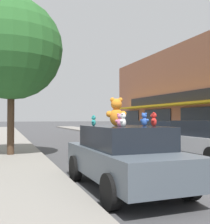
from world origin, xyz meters
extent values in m
cube|color=gray|center=(-5.13, 0.00, 0.08)|extent=(2.93, 90.00, 0.16)
cube|color=black|center=(6.55, 9.05, 1.40)|extent=(0.06, 4.08, 2.00)
cube|color=black|center=(6.55, 14.41, 1.40)|extent=(0.06, 4.08, 2.00)
cube|color=black|center=(6.55, 19.78, 1.40)|extent=(0.06, 4.08, 2.00)
cube|color=#4C5660|center=(-2.55, 0.36, 0.66)|extent=(1.82, 4.17, 0.63)
cube|color=black|center=(-2.55, 0.36, 1.23)|extent=(1.58, 2.30, 0.52)
cylinder|color=black|center=(-3.43, 1.63, 0.34)|extent=(0.21, 0.68, 0.68)
cylinder|color=black|center=(-1.70, 1.65, 0.34)|extent=(0.21, 0.68, 0.68)
cylinder|color=black|center=(-3.40, -0.94, 0.34)|extent=(0.21, 0.68, 0.68)
cylinder|color=black|center=(-1.67, -0.92, 0.34)|extent=(0.21, 0.68, 0.68)
ellipsoid|color=orange|center=(-2.66, 0.58, 1.71)|extent=(0.39, 0.36, 0.43)
sphere|color=orange|center=(-2.66, 0.58, 2.03)|extent=(0.33, 0.33, 0.27)
sphere|color=orange|center=(-2.57, 0.55, 2.13)|extent=(0.14, 0.14, 0.11)
sphere|color=orange|center=(-2.76, 0.61, 2.13)|extent=(0.14, 0.14, 0.11)
sphere|color=#FFBA41|center=(-2.63, 0.69, 2.01)|extent=(0.13, 0.13, 0.10)
sphere|color=orange|center=(-2.49, 0.56, 1.79)|extent=(0.19, 0.19, 0.16)
sphere|color=orange|center=(-2.82, 0.65, 1.79)|extent=(0.19, 0.19, 0.16)
ellipsoid|color=white|center=(-2.84, -0.24, 1.59)|extent=(0.19, 0.19, 0.19)
sphere|color=white|center=(-2.84, -0.24, 1.73)|extent=(0.17, 0.17, 0.12)
sphere|color=white|center=(-2.81, -0.21, 1.78)|extent=(0.07, 0.07, 0.05)
sphere|color=white|center=(-2.87, -0.27, 1.78)|extent=(0.07, 0.07, 0.05)
sphere|color=white|center=(-2.87, -0.20, 1.72)|extent=(0.06, 0.06, 0.05)
sphere|color=white|center=(-2.79, -0.18, 1.62)|extent=(0.10, 0.10, 0.07)
sphere|color=white|center=(-2.90, -0.29, 1.62)|extent=(0.10, 0.10, 0.07)
ellipsoid|color=teal|center=(-3.20, 0.72, 1.58)|extent=(0.15, 0.16, 0.16)
sphere|color=teal|center=(-3.20, 0.72, 1.70)|extent=(0.14, 0.14, 0.10)
sphere|color=teal|center=(-3.18, 0.75, 1.74)|extent=(0.06, 0.06, 0.04)
sphere|color=teal|center=(-3.22, 0.68, 1.74)|extent=(0.06, 0.06, 0.04)
sphere|color=#47CDC6|center=(-3.24, 0.74, 1.69)|extent=(0.05, 0.05, 0.04)
sphere|color=teal|center=(-3.18, 0.78, 1.61)|extent=(0.08, 0.08, 0.06)
sphere|color=teal|center=(-3.24, 0.66, 1.61)|extent=(0.08, 0.08, 0.06)
ellipsoid|color=red|center=(-1.95, 0.02, 1.60)|extent=(0.20, 0.20, 0.20)
sphere|color=red|center=(-1.95, 0.02, 1.75)|extent=(0.18, 0.18, 0.13)
sphere|color=red|center=(-1.92, 0.06, 1.80)|extent=(0.08, 0.08, 0.05)
sphere|color=red|center=(-1.97, -0.02, 1.80)|extent=(0.08, 0.08, 0.05)
sphere|color=#FF4741|center=(-1.99, 0.05, 1.74)|extent=(0.07, 0.07, 0.05)
sphere|color=red|center=(-1.91, 0.09, 1.63)|extent=(0.10, 0.10, 0.07)
sphere|color=red|center=(-2.00, -0.04, 1.63)|extent=(0.10, 0.10, 0.07)
ellipsoid|color=pink|center=(-2.79, 0.07, 1.59)|extent=(0.15, 0.13, 0.19)
sphere|color=pink|center=(-2.79, 0.07, 1.73)|extent=(0.12, 0.12, 0.12)
sphere|color=pink|center=(-2.74, 0.07, 1.77)|extent=(0.05, 0.05, 0.05)
sphere|color=pink|center=(-2.83, 0.07, 1.77)|extent=(0.05, 0.05, 0.05)
sphere|color=#FFA3DA|center=(-2.79, 0.12, 1.72)|extent=(0.05, 0.05, 0.04)
sphere|color=pink|center=(-2.71, 0.09, 1.62)|extent=(0.07, 0.07, 0.07)
sphere|color=pink|center=(-2.86, 0.08, 1.62)|extent=(0.07, 0.07, 0.07)
ellipsoid|color=blue|center=(-1.98, 0.42, 1.60)|extent=(0.19, 0.20, 0.20)
sphere|color=blue|center=(-1.98, 0.42, 1.75)|extent=(0.17, 0.17, 0.13)
sphere|color=blue|center=(-1.96, 0.38, 1.80)|extent=(0.07, 0.07, 0.05)
sphere|color=blue|center=(-2.01, 0.46, 1.80)|extent=(0.07, 0.07, 0.05)
sphere|color=#548DFF|center=(-1.94, 0.44, 1.74)|extent=(0.07, 0.07, 0.05)
sphere|color=blue|center=(-1.93, 0.35, 1.63)|extent=(0.10, 0.10, 0.07)
sphere|color=blue|center=(-2.02, 0.49, 1.63)|extent=(0.10, 0.10, 0.07)
cube|color=#B7B7BC|center=(2.56, 3.56, 0.64)|extent=(1.90, 4.21, 0.61)
cube|color=black|center=(2.56, 3.56, 1.26)|extent=(1.67, 2.75, 0.63)
cylinder|color=black|center=(1.63, 4.87, 0.34)|extent=(0.20, 0.68, 0.68)
cylinder|color=black|center=(3.49, 4.87, 0.34)|extent=(0.20, 0.68, 0.68)
cube|color=black|center=(2.56, 8.02, 0.62)|extent=(1.69, 4.41, 0.57)
cube|color=black|center=(2.56, 8.02, 1.22)|extent=(1.48, 3.09, 0.62)
cylinder|color=black|center=(1.74, 9.39, 0.34)|extent=(0.20, 0.68, 0.68)
cylinder|color=black|center=(3.39, 9.39, 0.34)|extent=(0.20, 0.68, 0.68)
cylinder|color=black|center=(1.74, 6.66, 0.34)|extent=(0.20, 0.68, 0.68)
cylinder|color=black|center=(3.39, 6.66, 0.34)|extent=(0.20, 0.68, 0.68)
cylinder|color=#473323|center=(-4.98, 6.64, 1.47)|extent=(0.29, 0.29, 2.62)
sphere|color=#286028|center=(-4.98, 6.64, 4.62)|extent=(4.31, 4.31, 4.31)
camera|label=1|loc=(-5.25, -5.77, 1.69)|focal=45.00mm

